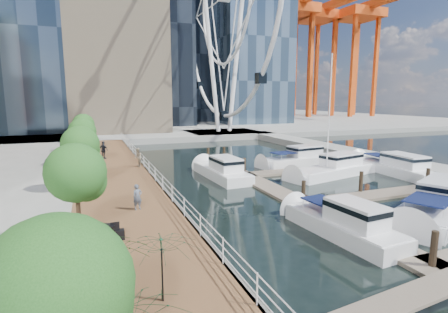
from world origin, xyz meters
name	(u,v)px	position (x,y,z in m)	size (l,w,h in m)	color
ground	(346,262)	(0.00, 0.00, 0.00)	(520.00, 520.00, 0.00)	black
boardwalk	(118,191)	(-9.00, 15.00, 0.50)	(6.00, 60.00, 1.00)	brown
seawall	(157,187)	(-6.00, 15.00, 0.50)	(0.25, 60.00, 1.00)	#595954
land_far	(125,120)	(0.00, 102.00, 0.50)	(200.00, 114.00, 1.00)	gray
breakwater	(367,157)	(20.00, 20.00, 0.50)	(4.00, 60.00, 1.00)	gray
pier	(224,134)	(14.00, 52.00, 0.50)	(14.00, 12.00, 1.00)	gray
railing	(155,174)	(-6.10, 15.00, 1.52)	(0.10, 60.00, 1.05)	white
floating_docks	(342,186)	(7.97, 9.98, 0.49)	(16.00, 34.00, 2.60)	#6D6051
port_cranes	(320,63)	(67.67, 95.67, 20.00)	(40.00, 52.00, 38.00)	#D84C14
street_trees	(80,145)	(-11.40, 14.00, 4.29)	(2.60, 42.60, 4.60)	#3F2B1C
cafe_tables	(113,306)	(-10.40, -2.00, 1.37)	(2.50, 13.70, 0.74)	black
yacht_foreground	(438,215)	(10.05, 3.16, 0.00)	(3.14, 11.71, 2.15)	silver
pedestrian_near	(137,197)	(-8.34, 8.19, 1.76)	(0.55, 0.36, 1.52)	#4A5463
pedestrian_mid	(138,157)	(-6.59, 21.38, 1.91)	(0.88, 0.69, 1.82)	#83735A
pedestrian_far	(104,150)	(-9.45, 27.34, 1.95)	(1.12, 0.46, 1.91)	#2C2F38
moored_yachts	(336,181)	(10.10, 13.29, 0.00)	(20.21, 30.09, 11.50)	white
cafe_seating	(130,296)	(-9.98, -3.03, 2.19)	(4.36, 6.48, 2.49)	#103B1F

